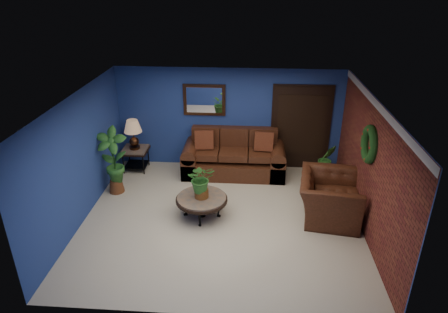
# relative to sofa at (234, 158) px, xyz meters

# --- Properties ---
(floor) EXTENTS (5.50, 5.50, 0.00)m
(floor) POSITION_rel_sofa_xyz_m (-0.15, -2.09, -0.36)
(floor) COLOR #BFB39E
(floor) RESTS_ON ground
(wall_back) EXTENTS (5.50, 0.04, 2.50)m
(wall_back) POSITION_rel_sofa_xyz_m (-0.15, 0.41, 0.89)
(wall_back) COLOR navy
(wall_back) RESTS_ON ground
(wall_left) EXTENTS (0.04, 5.00, 2.50)m
(wall_left) POSITION_rel_sofa_xyz_m (-2.90, -2.09, 0.89)
(wall_left) COLOR navy
(wall_left) RESTS_ON ground
(wall_right_brick) EXTENTS (0.04, 5.00, 2.50)m
(wall_right_brick) POSITION_rel_sofa_xyz_m (2.60, -2.09, 0.89)
(wall_right_brick) COLOR maroon
(wall_right_brick) RESTS_ON ground
(ceiling) EXTENTS (5.50, 5.00, 0.02)m
(ceiling) POSITION_rel_sofa_xyz_m (-0.15, -2.09, 2.14)
(ceiling) COLOR silver
(ceiling) RESTS_ON wall_back
(crown_molding) EXTENTS (0.03, 5.00, 0.14)m
(crown_molding) POSITION_rel_sofa_xyz_m (2.57, -2.09, 2.07)
(crown_molding) COLOR white
(crown_molding) RESTS_ON wall_right_brick
(wall_mirror) EXTENTS (1.02, 0.06, 0.77)m
(wall_mirror) POSITION_rel_sofa_xyz_m (-0.75, 0.37, 1.36)
(wall_mirror) COLOR #412314
(wall_mirror) RESTS_ON wall_back
(closet_door) EXTENTS (1.44, 0.06, 2.18)m
(closet_door) POSITION_rel_sofa_xyz_m (1.60, 0.38, 0.69)
(closet_door) COLOR black
(closet_door) RESTS_ON wall_back
(wreath) EXTENTS (0.16, 0.72, 0.72)m
(wreath) POSITION_rel_sofa_xyz_m (2.54, -2.04, 1.34)
(wreath) COLOR black
(wreath) RESTS_ON wall_right_brick
(sofa) EXTENTS (2.45, 1.06, 1.10)m
(sofa) POSITION_rel_sofa_xyz_m (0.00, 0.00, 0.00)
(sofa) COLOR #4D2316
(sofa) RESTS_ON ground
(coffee_table) EXTENTS (1.04, 1.04, 0.45)m
(coffee_table) POSITION_rel_sofa_xyz_m (-0.55, -2.02, 0.03)
(coffee_table) COLOR #4F4945
(coffee_table) RESTS_ON ground
(end_table) EXTENTS (0.63, 0.63, 0.57)m
(end_table) POSITION_rel_sofa_xyz_m (-2.45, -0.04, 0.08)
(end_table) COLOR #4F4945
(end_table) RESTS_ON ground
(table_lamp) EXTENTS (0.43, 0.43, 0.71)m
(table_lamp) POSITION_rel_sofa_xyz_m (-2.45, -0.04, 0.67)
(table_lamp) COLOR #412314
(table_lamp) RESTS_ON end_table
(side_chair) EXTENTS (0.52, 0.52, 1.01)m
(side_chair) POSITION_rel_sofa_xyz_m (0.47, 0.03, 0.21)
(side_chair) COLOR #573519
(side_chair) RESTS_ON ground
(armchair) EXTENTS (1.38, 1.52, 0.88)m
(armchair) POSITION_rel_sofa_xyz_m (2.00, -1.85, 0.08)
(armchair) COLOR #4D2316
(armchair) RESTS_ON ground
(coffee_plant) EXTENTS (0.62, 0.57, 0.72)m
(coffee_plant) POSITION_rel_sofa_xyz_m (-0.55, -2.02, 0.48)
(coffee_plant) COLOR brown
(coffee_plant) RESTS_ON coffee_table
(floor_plant) EXTENTS (0.45, 0.39, 0.88)m
(floor_plant) POSITION_rel_sofa_xyz_m (2.20, -0.19, 0.10)
(floor_plant) COLOR brown
(floor_plant) RESTS_ON ground
(tall_plant) EXTENTS (0.70, 0.50, 1.53)m
(tall_plant) POSITION_rel_sofa_xyz_m (-2.60, -1.17, 0.47)
(tall_plant) COLOR brown
(tall_plant) RESTS_ON ground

